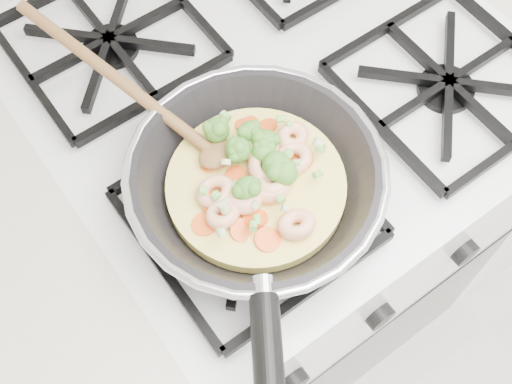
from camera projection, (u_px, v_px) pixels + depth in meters
stove at (269, 220)px, 1.23m from camera, size 0.60×0.60×0.92m
skillet at (255, 183)px, 0.70m from camera, size 0.32×0.58×0.10m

